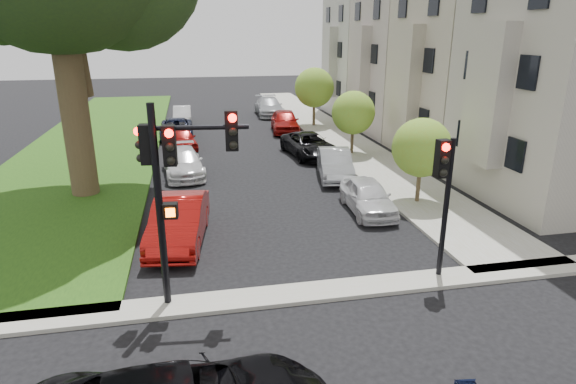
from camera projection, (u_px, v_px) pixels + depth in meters
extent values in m
plane|color=black|center=(330.00, 338.00, 11.39)|extent=(140.00, 140.00, 0.00)
cube|color=#204813|center=(99.00, 139.00, 31.99)|extent=(8.00, 44.00, 0.12)
cube|color=gray|center=(327.00, 130.00, 34.95)|extent=(3.50, 44.00, 0.12)
cube|color=gray|center=(310.00, 293.00, 13.23)|extent=(60.00, 1.00, 0.12)
cube|color=gray|center=(574.00, 80.00, 19.58)|extent=(7.00, 7.40, 10.00)
cube|color=gray|center=(487.00, 95.00, 19.02)|extent=(0.70, 2.20, 5.50)
cube|color=black|center=(497.00, 69.00, 18.76)|extent=(0.08, 3.60, 6.00)
cube|color=gray|center=(472.00, 67.00, 26.55)|extent=(7.00, 7.40, 10.00)
cube|color=gray|center=(406.00, 78.00, 25.99)|extent=(0.70, 2.20, 5.50)
cube|color=black|center=(413.00, 59.00, 25.73)|extent=(0.08, 3.60, 6.00)
cube|color=#A8A09B|center=(412.00, 60.00, 33.53)|extent=(7.00, 7.40, 10.00)
cube|color=#A8A09B|center=(360.00, 68.00, 32.96)|extent=(0.70, 2.20, 5.50)
cube|color=black|center=(365.00, 53.00, 32.70)|extent=(0.08, 3.60, 6.00)
cube|color=#A6A19B|center=(373.00, 55.00, 40.50)|extent=(7.00, 7.40, 10.00)
cube|color=#A6A19B|center=(329.00, 62.00, 39.93)|extent=(0.70, 2.20, 5.50)
cube|color=black|center=(333.00, 49.00, 39.67)|extent=(0.08, 3.60, 6.00)
cylinder|color=#4A3D28|center=(73.00, 100.00, 19.95)|extent=(1.15, 1.15, 8.34)
cylinder|color=#4A3D28|center=(418.00, 184.00, 19.99)|extent=(0.17, 0.17, 1.72)
sphere|color=olive|center=(422.00, 148.00, 19.49)|extent=(2.41, 2.41, 2.41)
cylinder|color=#4A3D28|center=(352.00, 140.00, 27.95)|extent=(0.18, 0.18, 1.77)
sphere|color=olive|center=(353.00, 113.00, 27.45)|extent=(2.48, 2.48, 2.48)
cylinder|color=#4A3D28|center=(314.00, 113.00, 36.26)|extent=(0.21, 0.21, 2.09)
sphere|color=olive|center=(314.00, 88.00, 35.66)|extent=(2.92, 2.92, 2.92)
cylinder|color=black|center=(160.00, 211.00, 11.88)|extent=(0.20, 0.20, 5.33)
cylinder|color=black|center=(201.00, 127.00, 11.44)|extent=(2.26, 0.35, 0.12)
cube|color=black|center=(170.00, 146.00, 11.42)|extent=(0.33, 0.30, 0.97)
cube|color=black|center=(232.00, 131.00, 11.60)|extent=(0.33, 0.30, 0.97)
cube|color=black|center=(146.00, 144.00, 11.55)|extent=(0.30, 0.33, 0.97)
sphere|color=#FF0C05|center=(168.00, 133.00, 11.18)|extent=(0.21, 0.21, 0.21)
sphere|color=black|center=(170.00, 161.00, 11.38)|extent=(0.21, 0.21, 0.21)
cube|color=black|center=(170.00, 211.00, 11.92)|extent=(0.38, 0.29, 0.39)
cube|color=#FF5905|center=(170.00, 213.00, 11.79)|extent=(0.23, 0.03, 0.23)
cylinder|color=black|center=(445.00, 211.00, 13.51)|extent=(0.17, 0.17, 4.18)
cube|color=black|center=(442.00, 159.00, 12.97)|extent=(0.35, 0.31, 1.04)
sphere|color=#FF0C05|center=(446.00, 147.00, 12.71)|extent=(0.22, 0.22, 0.22)
imported|color=silver|center=(368.00, 196.00, 19.12)|extent=(1.74, 3.94, 1.32)
imported|color=#999BA0|center=(335.00, 164.00, 23.61)|extent=(2.24, 4.47, 1.41)
imported|color=black|center=(309.00, 145.00, 27.71)|extent=(2.77, 5.05, 1.34)
imported|color=maroon|center=(285.00, 121.00, 34.36)|extent=(2.36, 4.81, 1.58)
imported|color=#999BA0|center=(269.00, 107.00, 41.17)|extent=(2.28, 5.30, 1.52)
imported|color=maroon|center=(179.00, 221.00, 16.32)|extent=(2.24, 4.87, 1.55)
imported|color=silver|center=(183.00, 162.00, 24.07)|extent=(2.27, 4.70, 1.32)
imported|color=maroon|center=(182.00, 138.00, 29.52)|extent=(2.05, 3.94, 1.28)
imported|color=black|center=(177.00, 129.00, 32.47)|extent=(2.16, 4.63, 1.28)
imported|color=silver|center=(182.00, 115.00, 38.00)|extent=(1.36, 3.87, 1.27)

